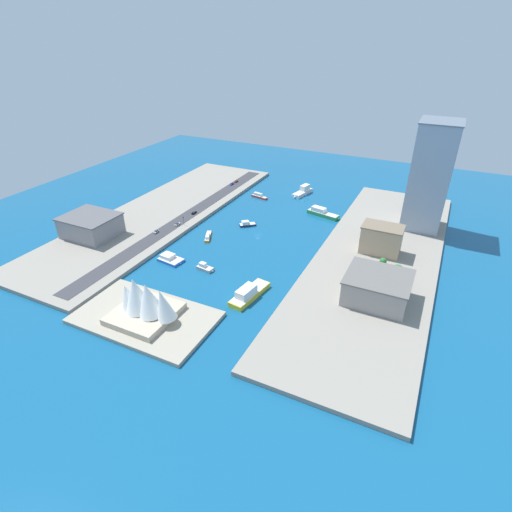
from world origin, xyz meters
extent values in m
plane|color=#145684|center=(0.00, 0.00, 0.00)|extent=(440.00, 440.00, 0.00)
cube|color=gray|center=(-80.65, 0.00, 1.21)|extent=(70.00, 240.00, 2.41)
cube|color=gray|center=(80.65, 0.00, 1.21)|extent=(70.00, 240.00, 2.41)
cube|color=#A89E89|center=(9.81, 106.04, 1.00)|extent=(67.69, 40.03, 2.00)
cube|color=#38383D|center=(58.50, 0.00, 2.49)|extent=(11.12, 228.00, 0.15)
cube|color=silver|center=(-1.09, -85.62, 1.40)|extent=(11.34, 23.46, 2.81)
cone|color=silver|center=(1.43, -73.85, 1.40)|extent=(3.00, 3.00, 2.53)
cube|color=white|center=(-1.86, -89.22, 5.07)|extent=(6.52, 9.67, 4.53)
cube|color=beige|center=(-1.09, -85.62, 2.86)|extent=(10.89, 22.52, 0.10)
cube|color=#1E284C|center=(12.95, -10.27, 0.69)|extent=(11.84, 10.95, 1.38)
cone|color=#1E284C|center=(8.23, -14.20, 0.69)|extent=(1.75, 1.75, 1.24)
cube|color=white|center=(14.19, -9.23, 2.54)|extent=(6.26, 6.11, 2.32)
cube|color=beige|center=(12.95, -10.27, 1.43)|extent=(11.37, 10.51, 0.10)
cube|color=#999EA3|center=(8.05, 54.36, 0.92)|extent=(10.65, 6.07, 1.84)
cone|color=#999EA3|center=(2.56, 55.14, 0.92)|extent=(1.88, 1.88, 1.66)
cube|color=white|center=(9.66, 54.14, 3.02)|extent=(4.32, 3.54, 2.36)
cube|color=beige|center=(8.05, 54.36, 1.89)|extent=(10.23, 5.83, 0.10)
cube|color=orange|center=(28.48, 18.18, 0.77)|extent=(9.38, 15.35, 1.54)
cone|color=orange|center=(31.93, 10.79, 0.77)|extent=(1.84, 1.84, 1.39)
cube|color=white|center=(27.51, 20.26, 2.38)|extent=(5.04, 7.36, 1.67)
cube|color=beige|center=(28.48, 18.18, 1.59)|extent=(9.00, 14.74, 0.10)
cube|color=#2D8C4C|center=(-30.53, -50.35, 1.34)|extent=(25.64, 11.80, 2.68)
cone|color=#2D8C4C|center=(-43.34, -47.32, 1.34)|extent=(2.90, 2.90, 2.41)
cube|color=white|center=(-26.68, -51.26, 4.31)|extent=(11.65, 7.59, 3.26)
cube|color=beige|center=(-30.53, -50.35, 2.73)|extent=(24.62, 11.33, 0.10)
cube|color=blue|center=(32.13, 54.95, 0.82)|extent=(15.97, 11.26, 1.64)
cone|color=blue|center=(24.33, 55.99, 0.82)|extent=(1.66, 1.66, 1.47)
cube|color=white|center=(34.50, 54.63, 2.85)|extent=(8.31, 7.42, 2.43)
cube|color=beige|center=(32.13, 54.95, 1.69)|extent=(15.33, 10.81, 0.10)
cube|color=yellow|center=(-27.51, 66.81, 1.37)|extent=(12.30, 28.47, 2.74)
cone|color=yellow|center=(-29.69, 52.47, 1.37)|extent=(2.81, 2.81, 2.47)
cube|color=white|center=(-27.03, 69.99, 4.88)|extent=(7.68, 12.95, 4.29)
cube|color=beige|center=(-27.51, 66.81, 2.79)|extent=(11.81, 27.33, 0.10)
cube|color=red|center=(28.40, -62.68, 0.78)|extent=(14.97, 6.35, 1.57)
cone|color=red|center=(20.86, -61.10, 0.78)|extent=(1.67, 1.67, 1.41)
cube|color=white|center=(29.86, -62.98, 2.77)|extent=(7.96, 3.91, 2.40)
cube|color=beige|center=(28.40, -62.68, 1.62)|extent=(14.37, 6.09, 0.10)
cube|color=gray|center=(-88.25, 43.79, 9.03)|extent=(30.75, 27.59, 13.23)
cube|color=slate|center=(-88.25, 43.79, 16.04)|extent=(31.98, 28.70, 0.80)
cube|color=#8C9EB2|center=(-98.35, -58.56, 37.83)|extent=(24.77, 27.81, 70.84)
cube|color=slate|center=(-98.35, -58.56, 73.66)|extent=(25.76, 28.93, 0.80)
cube|color=gray|center=(97.69, 52.59, 9.03)|extent=(32.92, 27.78, 13.24)
cube|color=#59595C|center=(97.69, 52.59, 16.05)|extent=(34.23, 28.89, 0.80)
cube|color=tan|center=(-80.27, -7.63, 10.92)|extent=(23.36, 15.03, 17.00)
cube|color=#7C6B55|center=(-80.27, -7.63, 19.82)|extent=(24.29, 15.64, 0.80)
cylinder|color=black|center=(57.07, -8.68, 2.88)|extent=(0.28, 0.65, 0.64)
cylinder|color=black|center=(55.49, -8.76, 2.88)|extent=(0.28, 0.65, 0.64)
cylinder|color=black|center=(56.90, -5.09, 2.88)|extent=(0.28, 0.65, 0.64)
cylinder|color=black|center=(55.32, -5.17, 2.88)|extent=(0.28, 0.65, 0.64)
cube|color=black|center=(56.19, -6.92, 3.15)|extent=(2.02, 5.22, 0.73)
cube|color=#262D38|center=(56.18, -6.67, 3.80)|extent=(1.70, 2.95, 0.58)
cylinder|color=black|center=(60.47, -72.84, 2.88)|extent=(0.27, 0.65, 0.64)
cylinder|color=black|center=(62.18, -72.89, 2.88)|extent=(0.27, 0.65, 0.64)
cylinder|color=black|center=(60.36, -76.30, 2.88)|extent=(0.27, 0.65, 0.64)
cylinder|color=black|center=(62.06, -76.36, 2.88)|extent=(0.27, 0.65, 0.64)
cube|color=blue|center=(61.27, -74.60, 3.15)|extent=(2.06, 5.01, 0.73)
cube|color=#262D38|center=(61.26, -74.84, 3.78)|extent=(1.76, 2.83, 0.54)
cylinder|color=black|center=(60.39, 33.02, 2.88)|extent=(0.27, 0.65, 0.64)
cylinder|color=black|center=(62.10, 33.09, 2.88)|extent=(0.27, 0.65, 0.64)
cylinder|color=black|center=(60.50, 30.06, 2.88)|extent=(0.27, 0.65, 0.64)
cylinder|color=black|center=(62.21, 30.12, 2.88)|extent=(0.27, 0.65, 0.64)
cube|color=#B7B7BC|center=(61.30, 31.57, 3.23)|extent=(2.07, 4.31, 0.89)
cube|color=#262D38|center=(61.31, 31.36, 3.92)|extent=(1.77, 2.44, 0.50)
cylinder|color=black|center=(56.35, 13.65, 2.88)|extent=(0.27, 0.65, 0.64)
cylinder|color=black|center=(54.84, 13.60, 2.88)|extent=(0.27, 0.65, 0.64)
cylinder|color=black|center=(56.24, 17.02, 2.88)|extent=(0.27, 0.65, 0.64)
cylinder|color=black|center=(54.72, 16.97, 2.88)|extent=(0.27, 0.65, 0.64)
cube|color=white|center=(55.54, 15.31, 3.20)|extent=(1.88, 4.88, 0.84)
cube|color=#262D38|center=(55.53, 15.55, 3.89)|extent=(1.61, 2.75, 0.53)
cylinder|color=black|center=(60.14, -80.61, 2.88)|extent=(0.26, 0.64, 0.64)
cylinder|color=black|center=(61.72, -80.58, 2.88)|extent=(0.26, 0.64, 0.64)
cylinder|color=black|center=(60.20, -83.93, 2.88)|extent=(0.26, 0.64, 0.64)
cylinder|color=black|center=(61.78, -83.90, 2.88)|extent=(0.26, 0.64, 0.64)
cube|color=red|center=(60.96, -82.26, 3.15)|extent=(1.87, 4.78, 0.73)
cube|color=#262D38|center=(60.97, -82.50, 3.78)|extent=(1.62, 2.69, 0.53)
cylinder|color=black|center=(51.44, 13.15, 5.16)|extent=(0.18, 0.18, 5.50)
cube|color=black|center=(51.44, 13.15, 8.41)|extent=(0.36, 0.36, 1.00)
sphere|color=red|center=(51.44, 13.15, 8.76)|extent=(0.24, 0.24, 0.24)
sphere|color=yellow|center=(51.44, 13.15, 8.41)|extent=(0.24, 0.24, 0.24)
sphere|color=green|center=(51.44, 13.15, 8.06)|extent=(0.24, 0.24, 0.24)
cube|color=#BCAD93|center=(9.81, 106.04, 3.50)|extent=(28.98, 29.35, 3.00)
cone|color=white|center=(-2.68, 106.04, 12.61)|extent=(12.14, 9.42, 16.73)
cone|color=white|center=(5.85, 106.04, 13.09)|extent=(14.96, 12.92, 17.76)
cone|color=white|center=(13.19, 106.04, 13.63)|extent=(15.07, 13.40, 18.53)
cone|color=white|center=(18.93, 106.04, 10.92)|extent=(10.49, 8.77, 13.04)
cylinder|color=brown|center=(-85.43, 10.72, 3.75)|extent=(0.50, 0.50, 2.67)
sphere|color=#2D7233|center=(-85.43, 10.72, 6.72)|extent=(4.09, 4.09, 4.09)
cylinder|color=brown|center=(-94.55, 19.52, 3.85)|extent=(0.50, 0.50, 2.88)
sphere|color=#2D7233|center=(-94.55, 19.52, 7.97)|extent=(6.69, 6.69, 6.69)
cylinder|color=brown|center=(-92.53, 28.02, 4.12)|extent=(0.50, 0.50, 3.42)
sphere|color=#2D7233|center=(-92.53, 28.02, 8.22)|extent=(5.95, 5.95, 5.95)
camera|label=1|loc=(-106.38, 221.89, 124.28)|focal=28.17mm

